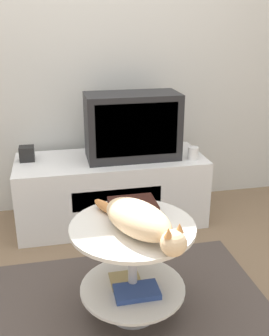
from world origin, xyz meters
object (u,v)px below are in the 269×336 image
Objects in this scene: dvd_box at (133,206)px; cat at (141,221)px; tv at (132,126)px; speaker at (27,154)px.

cat is at bearing -93.67° from dvd_box.
speaker is (-0.72, 0.09, -0.17)m from tv.
speaker is at bearing 177.37° from cat.
tv is 2.79× the size of dvd_box.
tv is 0.89m from dvd_box.
cat is at bearing -100.10° from tv.
speaker is 1.28m from cat.
dvd_box is at bearing 149.65° from cat.
cat is (0.52, -1.17, 0.04)m from speaker.
tv reaches higher than dvd_box.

